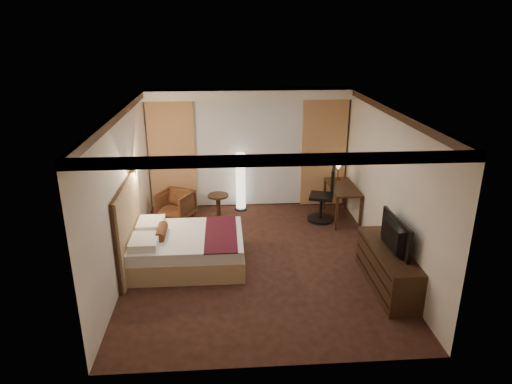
{
  "coord_description": "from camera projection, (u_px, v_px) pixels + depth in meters",
  "views": [
    {
      "loc": [
        -0.55,
        -7.28,
        3.97
      ],
      "look_at": [
        0.0,
        0.4,
        1.15
      ],
      "focal_mm": 32.0,
      "sensor_mm": 36.0,
      "label": 1
    }
  ],
  "objects": [
    {
      "name": "right_wall",
      "position": [
        387.0,
        186.0,
        7.91
      ],
      "size": [
        0.02,
        5.5,
        2.7
      ],
      "primitive_type": "cube",
      "color": "beige",
      "rests_on": "floor"
    },
    {
      "name": "left_wall",
      "position": [
        123.0,
        192.0,
        7.6
      ],
      "size": [
        0.02,
        5.5,
        2.7
      ],
      "primitive_type": "cube",
      "color": "beige",
      "rests_on": "floor"
    },
    {
      "name": "dresser",
      "position": [
        388.0,
        268.0,
        7.26
      ],
      "size": [
        0.5,
        1.73,
        0.67
      ],
      "primitive_type": null,
      "color": "black",
      "rests_on": "floor"
    },
    {
      "name": "curtain_left_drape",
      "position": [
        173.0,
        156.0,
        10.12
      ],
      "size": [
        1.0,
        0.14,
        2.45
      ],
      "primitive_type": "cube",
      "color": "tan",
      "rests_on": "back_wall"
    },
    {
      "name": "desk_lamp",
      "position": [
        338.0,
        172.0,
        10.08
      ],
      "size": [
        0.18,
        0.18,
        0.34
      ],
      "primitive_type": null,
      "color": "#FFD899",
      "rests_on": "desk"
    },
    {
      "name": "soffit",
      "position": [
        249.0,
        94.0,
        9.67
      ],
      "size": [
        4.5,
        0.5,
        0.2
      ],
      "primitive_type": "cube",
      "color": "white",
      "rests_on": "ceiling"
    },
    {
      "name": "curtain_right_drape",
      "position": [
        324.0,
        153.0,
        10.35
      ],
      "size": [
        1.0,
        0.14,
        2.45
      ],
      "primitive_type": "cube",
      "color": "tan",
      "rests_on": "back_wall"
    },
    {
      "name": "side_table",
      "position": [
        218.0,
        206.0,
        9.99
      ],
      "size": [
        0.46,
        0.46,
        0.51
      ],
      "primitive_type": null,
      "color": "black",
      "rests_on": "floor"
    },
    {
      "name": "armchair",
      "position": [
        175.0,
        204.0,
        9.83
      ],
      "size": [
        0.89,
        0.87,
        0.69
      ],
      "primitive_type": "imported",
      "rotation": [
        0.0,
        0.0,
        -0.47
      ],
      "color": "#472915",
      "rests_on": "floor"
    },
    {
      "name": "headboard",
      "position": [
        129.0,
        226.0,
        7.76
      ],
      "size": [
        0.12,
        1.81,
        1.5
      ],
      "primitive_type": null,
      "color": "tan",
      "rests_on": "floor"
    },
    {
      "name": "wall_sconce",
      "position": [
        139.0,
        165.0,
        8.17
      ],
      "size": [
        0.24,
        0.24,
        0.24
      ],
      "primitive_type": null,
      "color": "white",
      "rests_on": "left_wall"
    },
    {
      "name": "ceiling",
      "position": [
        258.0,
        110.0,
        7.29
      ],
      "size": [
        4.5,
        5.5,
        0.01
      ],
      "primitive_type": "cube",
      "color": "white",
      "rests_on": "back_wall"
    },
    {
      "name": "office_chair",
      "position": [
        322.0,
        194.0,
        9.68
      ],
      "size": [
        0.72,
        0.72,
        1.19
      ],
      "primitive_type": null,
      "rotation": [
        0.0,
        0.0,
        -0.3
      ],
      "color": "black",
      "rests_on": "floor"
    },
    {
      "name": "back_wall",
      "position": [
        249.0,
        148.0,
        10.33
      ],
      "size": [
        4.5,
        0.02,
        2.7
      ],
      "primitive_type": "cube",
      "color": "beige",
      "rests_on": "floor"
    },
    {
      "name": "bed",
      "position": [
        188.0,
        249.0,
        7.98
      ],
      "size": [
        1.93,
        1.51,
        0.56
      ],
      "primitive_type": null,
      "color": "white",
      "rests_on": "floor"
    },
    {
      "name": "curtain_sheer",
      "position": [
        249.0,
        153.0,
        10.29
      ],
      "size": [
        2.48,
        0.04,
        2.45
      ],
      "primitive_type": "cube",
      "color": "silver",
      "rests_on": "back_wall"
    },
    {
      "name": "floor",
      "position": [
        258.0,
        259.0,
        8.22
      ],
      "size": [
        4.5,
        5.5,
        0.01
      ],
      "primitive_type": "cube",
      "color": "black",
      "rests_on": "ground"
    },
    {
      "name": "desk",
      "position": [
        342.0,
        203.0,
        9.83
      ],
      "size": [
        0.55,
        1.24,
        0.75
      ],
      "primitive_type": null,
      "color": "black",
      "rests_on": "floor"
    },
    {
      "name": "floor_lamp",
      "position": [
        241.0,
        182.0,
        10.24
      ],
      "size": [
        0.28,
        0.28,
        1.34
      ],
      "primitive_type": null,
      "color": "white",
      "rests_on": "floor"
    },
    {
      "name": "television",
      "position": [
        390.0,
        232.0,
        7.04
      ],
      "size": [
        0.64,
        1.06,
        0.14
      ],
      "primitive_type": "imported",
      "rotation": [
        0.0,
        0.0,
        1.61
      ],
      "color": "black",
      "rests_on": "dresser"
    },
    {
      "name": "crown_molding",
      "position": [
        258.0,
        113.0,
        7.31
      ],
      "size": [
        4.5,
        5.5,
        0.12
      ],
      "primitive_type": null,
      "color": "black",
      "rests_on": "ceiling"
    }
  ]
}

